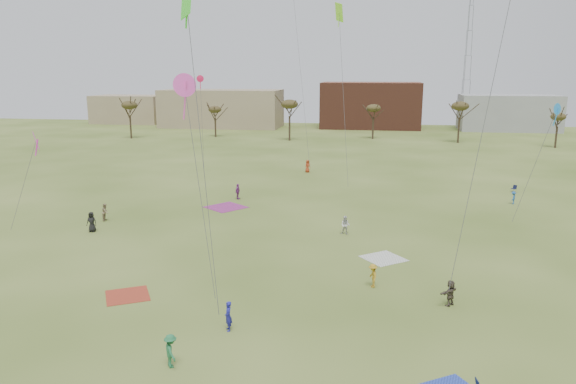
# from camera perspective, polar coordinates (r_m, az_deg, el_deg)

# --- Properties ---
(ground) EXTENTS (260.00, 260.00, 0.00)m
(ground) POSITION_cam_1_polar(r_m,az_deg,el_deg) (34.00, -3.33, -13.50)
(ground) COLOR #435B1C
(ground) RESTS_ON ground
(flyer_near_center) EXTENTS (1.21, 1.32, 1.78)m
(flyer_near_center) POSITION_cam_1_polar(r_m,az_deg,el_deg) (29.70, -12.17, -15.94)
(flyer_near_center) COLOR #256F42
(flyer_near_center) RESTS_ON ground
(flyer_near_right) EXTENTS (0.67, 0.78, 1.79)m
(flyer_near_right) POSITION_cam_1_polar(r_m,az_deg,el_deg) (32.87, -6.27, -12.78)
(flyer_near_right) COLOR #212197
(flyer_near_right) RESTS_ON ground
(spectator_fore_b) EXTENTS (0.76, 0.92, 1.76)m
(spectator_fore_b) POSITION_cam_1_polar(r_m,az_deg,el_deg) (58.51, -18.55, -2.01)
(spectator_fore_b) COLOR #8C7759
(spectator_fore_b) RESTS_ON ground
(spectator_fore_c) EXTENTS (1.45, 1.53, 1.73)m
(spectator_fore_c) POSITION_cam_1_polar(r_m,az_deg,el_deg) (37.40, 16.61, -10.08)
(spectator_fore_c) COLOR brown
(spectator_fore_c) RESTS_ON ground
(flyer_mid_a) EXTENTS (1.00, 0.71, 1.93)m
(flyer_mid_a) POSITION_cam_1_polar(r_m,az_deg,el_deg) (54.88, -19.85, -2.96)
(flyer_mid_a) COLOR black
(flyer_mid_a) RESTS_ON ground
(flyer_mid_b) EXTENTS (0.89, 1.22, 1.69)m
(flyer_mid_b) POSITION_cam_1_polar(r_m,az_deg,el_deg) (39.23, 8.86, -8.64)
(flyer_mid_b) COLOR #B98D22
(flyer_mid_b) RESTS_ON ground
(spectator_mid_d) EXTENTS (0.64, 1.15, 1.85)m
(spectator_mid_d) POSITION_cam_1_polar(r_m,az_deg,el_deg) (65.01, -5.28, 0.05)
(spectator_mid_d) COLOR #8E3C90
(spectator_mid_d) RESTS_ON ground
(spectator_mid_e) EXTENTS (0.97, 0.82, 1.76)m
(spectator_mid_e) POSITION_cam_1_polar(r_m,az_deg,el_deg) (51.09, 6.02, -3.48)
(spectator_mid_e) COLOR silver
(spectator_mid_e) RESTS_ON ground
(flyer_far_b) EXTENTS (1.05, 1.08, 1.88)m
(flyer_far_b) POSITION_cam_1_polar(r_m,az_deg,el_deg) (82.14, 2.07, 2.72)
(flyer_far_b) COLOR #AC3B1D
(flyer_far_b) RESTS_ON ground
(flyer_far_c) EXTENTS (0.88, 1.09, 1.48)m
(flyer_far_c) POSITION_cam_1_polar(r_m,az_deg,el_deg) (67.53, 22.50, -0.56)
(flyer_far_c) COLOR #22589D
(flyer_far_c) RESTS_ON ground
(blanket_red) EXTENTS (3.80, 3.80, 0.03)m
(blanket_red) POSITION_cam_1_polar(r_m,az_deg,el_deg) (39.20, -16.44, -10.36)
(blanket_red) COLOR #AC3822
(blanket_red) RESTS_ON ground
(blanket_cream) EXTENTS (4.16, 4.16, 0.03)m
(blanket_cream) POSITION_cam_1_polar(r_m,az_deg,el_deg) (45.32, 9.95, -6.87)
(blanket_cream) COLOR silver
(blanket_cream) RESTS_ON ground
(blanket_plum) EXTENTS (5.31, 5.31, 0.03)m
(blanket_plum) POSITION_cam_1_polar(r_m,az_deg,el_deg) (61.45, -6.52, -1.60)
(blanket_plum) COLOR #962E7B
(blanket_plum) RESTS_ON ground
(camp_chair_right) EXTENTS (0.74, 0.74, 0.87)m
(camp_chair_right) POSITION_cam_1_polar(r_m,az_deg,el_deg) (74.39, 22.53, 0.20)
(camp_chair_right) COLOR #141837
(camp_chair_right) RESTS_ON ground
(kites_aloft) EXTENTS (61.34, 69.12, 27.88)m
(kites_aloft) POSITION_cam_1_polar(r_m,az_deg,el_deg) (66.58, -0.44, 18.30)
(kites_aloft) COLOR #2481CF
(kites_aloft) RESTS_ON ground
(tree_line) EXTENTS (117.44, 49.32, 8.91)m
(tree_line) POSITION_cam_1_polar(r_m,az_deg,el_deg) (109.62, 4.20, 8.40)
(tree_line) COLOR #3A2B1E
(tree_line) RESTS_ON ground
(building_tan) EXTENTS (32.00, 14.00, 10.00)m
(building_tan) POSITION_cam_1_polar(r_m,az_deg,el_deg) (151.03, -6.94, 8.67)
(building_tan) COLOR #937F60
(building_tan) RESTS_ON ground
(building_brick) EXTENTS (26.00, 16.00, 12.00)m
(building_brick) POSITION_cam_1_polar(r_m,az_deg,el_deg) (150.07, 8.63, 8.98)
(building_brick) COLOR brown
(building_brick) RESTS_ON ground
(building_grey) EXTENTS (24.00, 12.00, 9.00)m
(building_grey) POSITION_cam_1_polar(r_m,az_deg,el_deg) (151.84, 22.04, 7.69)
(building_grey) COLOR gray
(building_grey) RESTS_ON ground
(building_tan_west) EXTENTS (20.00, 12.00, 8.00)m
(building_tan_west) POSITION_cam_1_polar(r_m,az_deg,el_deg) (168.27, -16.23, 8.32)
(building_tan_west) COLOR #937F60
(building_tan_west) RESTS_ON ground
(radio_tower) EXTENTS (1.51, 1.72, 41.00)m
(radio_tower) POSITION_cam_1_polar(r_m,az_deg,el_deg) (156.59, 18.26, 13.49)
(radio_tower) COLOR #9EA3A8
(radio_tower) RESTS_ON ground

